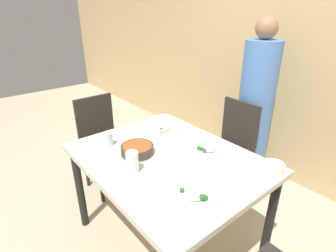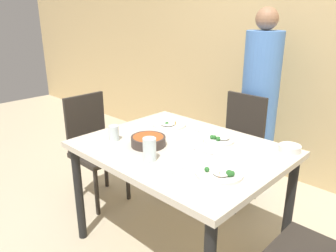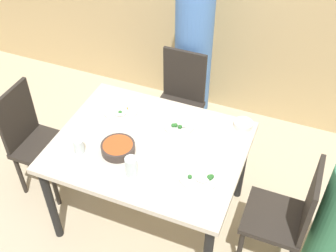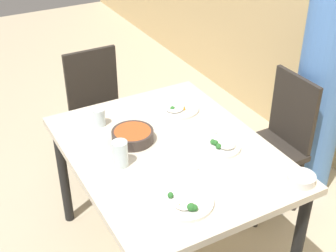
{
  "view_description": "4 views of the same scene",
  "coord_description": "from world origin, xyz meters",
  "px_view_note": "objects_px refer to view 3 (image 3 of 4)",
  "views": [
    {
      "loc": [
        1.21,
        -0.99,
        1.71
      ],
      "look_at": [
        -0.08,
        0.07,
        0.96
      ],
      "focal_mm": 28.0,
      "sensor_mm": 36.0,
      "label": 1
    },
    {
      "loc": [
        1.31,
        -1.48,
        1.61
      ],
      "look_at": [
        -0.1,
        -0.02,
        0.9
      ],
      "focal_mm": 35.0,
      "sensor_mm": 36.0,
      "label": 2
    },
    {
      "loc": [
        0.88,
        -1.85,
        2.8
      ],
      "look_at": [
        0.1,
        0.1,
        0.9
      ],
      "focal_mm": 45.0,
      "sensor_mm": 36.0,
      "label": 3
    },
    {
      "loc": [
        1.79,
        -0.99,
        2.2
      ],
      "look_at": [
        0.02,
        -0.02,
        0.94
      ],
      "focal_mm": 50.0,
      "sensor_mm": 36.0,
      "label": 4
    }
  ],
  "objects_px": {
    "person_adult": "(193,56)",
    "plate_rice_adult": "(180,125)",
    "person_child": "(335,224)",
    "chair_adult_spot": "(179,101)",
    "chair_child_spot": "(287,215)",
    "bowl_curry": "(118,148)",
    "glass_water_tall": "(79,146)"
  },
  "relations": [
    {
      "from": "chair_child_spot",
      "to": "glass_water_tall",
      "type": "xyz_separation_m",
      "value": [
        -1.39,
        -0.22,
        0.32
      ]
    },
    {
      "from": "person_child",
      "to": "bowl_curry",
      "type": "relative_size",
      "value": 5.29
    },
    {
      "from": "bowl_curry",
      "to": "glass_water_tall",
      "type": "height_order",
      "value": "glass_water_tall"
    },
    {
      "from": "chair_child_spot",
      "to": "bowl_curry",
      "type": "height_order",
      "value": "chair_child_spot"
    },
    {
      "from": "person_child",
      "to": "plate_rice_adult",
      "type": "bearing_deg",
      "value": 167.12
    },
    {
      "from": "bowl_curry",
      "to": "plate_rice_adult",
      "type": "relative_size",
      "value": 1.08
    },
    {
      "from": "person_adult",
      "to": "person_child",
      "type": "distance_m",
      "value": 1.83
    },
    {
      "from": "chair_child_spot",
      "to": "bowl_curry",
      "type": "bearing_deg",
      "value": -84.08
    },
    {
      "from": "chair_adult_spot",
      "to": "plate_rice_adult",
      "type": "height_order",
      "value": "chair_adult_spot"
    },
    {
      "from": "chair_adult_spot",
      "to": "glass_water_tall",
      "type": "xyz_separation_m",
      "value": [
        -0.31,
        -1.08,
        0.32
      ]
    },
    {
      "from": "chair_adult_spot",
      "to": "bowl_curry",
      "type": "distance_m",
      "value": 1.03
    },
    {
      "from": "person_child",
      "to": "plate_rice_adult",
      "type": "relative_size",
      "value": 5.7
    },
    {
      "from": "plate_rice_adult",
      "to": "person_child",
      "type": "bearing_deg",
      "value": -12.88
    },
    {
      "from": "bowl_curry",
      "to": "plate_rice_adult",
      "type": "distance_m",
      "value": 0.48
    },
    {
      "from": "person_adult",
      "to": "person_child",
      "type": "height_order",
      "value": "person_adult"
    },
    {
      "from": "person_child",
      "to": "person_adult",
      "type": "bearing_deg",
      "value": 138.95
    },
    {
      "from": "chair_adult_spot",
      "to": "person_adult",
      "type": "relative_size",
      "value": 0.57
    },
    {
      "from": "plate_rice_adult",
      "to": "glass_water_tall",
      "type": "relative_size",
      "value": 2.04
    },
    {
      "from": "chair_adult_spot",
      "to": "plate_rice_adult",
      "type": "distance_m",
      "value": 0.7
    },
    {
      "from": "chair_adult_spot",
      "to": "glass_water_tall",
      "type": "height_order",
      "value": "chair_adult_spot"
    },
    {
      "from": "plate_rice_adult",
      "to": "glass_water_tall",
      "type": "height_order",
      "value": "glass_water_tall"
    },
    {
      "from": "chair_adult_spot",
      "to": "plate_rice_adult",
      "type": "bearing_deg",
      "value": -69.59
    },
    {
      "from": "chair_child_spot",
      "to": "glass_water_tall",
      "type": "bearing_deg",
      "value": -81.15
    },
    {
      "from": "person_child",
      "to": "glass_water_tall",
      "type": "relative_size",
      "value": 11.65
    },
    {
      "from": "person_adult",
      "to": "plate_rice_adult",
      "type": "height_order",
      "value": "person_adult"
    },
    {
      "from": "chair_child_spot",
      "to": "plate_rice_adult",
      "type": "xyz_separation_m",
      "value": [
        -0.86,
        0.26,
        0.29
      ]
    },
    {
      "from": "glass_water_tall",
      "to": "bowl_curry",
      "type": "bearing_deg",
      "value": 22.09
    },
    {
      "from": "person_adult",
      "to": "bowl_curry",
      "type": "distance_m",
      "value": 1.32
    },
    {
      "from": "chair_adult_spot",
      "to": "glass_water_tall",
      "type": "relative_size",
      "value": 9.07
    },
    {
      "from": "chair_adult_spot",
      "to": "person_child",
      "type": "relative_size",
      "value": 0.78
    },
    {
      "from": "plate_rice_adult",
      "to": "person_adult",
      "type": "bearing_deg",
      "value": 103.49
    },
    {
      "from": "chair_adult_spot",
      "to": "chair_child_spot",
      "type": "height_order",
      "value": "same"
    }
  ]
}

